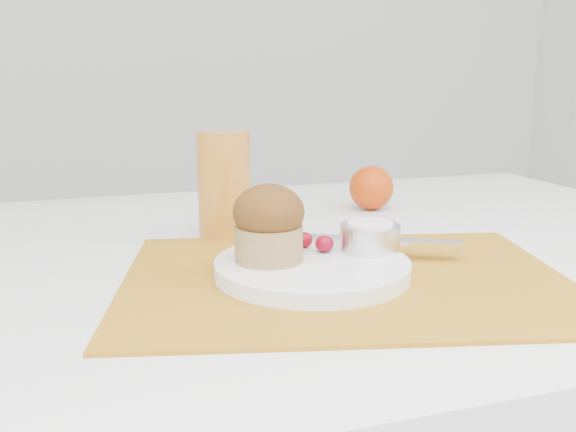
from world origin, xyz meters
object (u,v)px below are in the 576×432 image
object	(u,v)px
orange	(371,188)
juice_glass	(224,184)
plate	(312,268)
muffin	(269,224)

from	to	relation	value
orange	juice_glass	distance (m)	0.27
juice_glass	plate	bearing A→B (deg)	-77.16
orange	juice_glass	xyz separation A→B (m)	(-0.25, -0.09, 0.03)
plate	juice_glass	distance (m)	0.22
plate	muffin	world-z (taller)	muffin
orange	muffin	distance (m)	0.37
plate	orange	xyz separation A→B (m)	(0.20, 0.29, 0.02)
orange	juice_glass	bearing A→B (deg)	-161.06
plate	muffin	xyz separation A→B (m)	(-0.04, 0.01, 0.05)
plate	orange	bearing A→B (deg)	54.68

